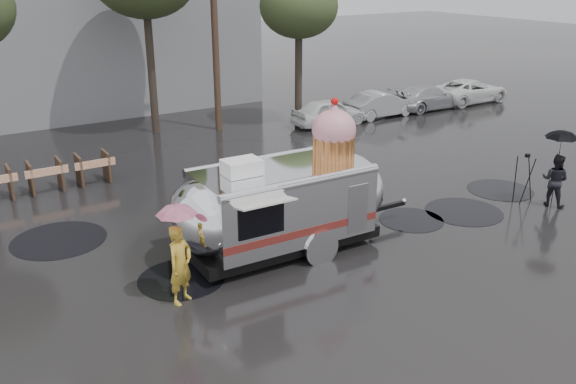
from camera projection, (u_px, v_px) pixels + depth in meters
ground at (386, 273)px, 14.35m from camera, size 120.00×120.00×0.00m
puddles at (320, 225)px, 16.93m from camera, size 15.14×6.67×0.01m
utility_pole at (214, 20)px, 25.05m from camera, size 1.60×0.28×9.00m
tree_right at (299, 7)px, 25.84m from camera, size 3.36×3.36×6.42m
barricade_row at (46, 176)px, 19.29m from camera, size 4.30×0.80×1.00m
parked_cars at (410, 98)px, 29.47m from camera, size 13.20×1.90×1.50m
airstream_trailer at (284, 200)px, 15.06m from camera, size 7.11×2.74×3.83m
person_left at (180, 265)px, 12.83m from camera, size 0.76×0.67×1.76m
umbrella_pink at (177, 220)px, 12.47m from camera, size 1.05×1.05×2.27m
person_right at (555, 180)px, 18.08m from camera, size 0.65×0.86×1.58m
umbrella_black at (561, 143)px, 17.67m from camera, size 1.16×1.16×2.34m
tripod at (525, 173)px, 18.36m from camera, size 0.55×0.63×1.51m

